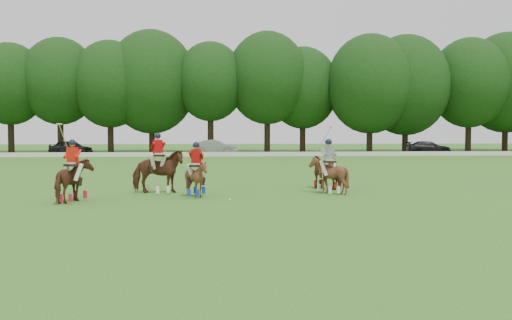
{
  "coord_description": "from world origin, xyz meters",
  "views": [
    {
      "loc": [
        0.45,
        -18.78,
        2.61
      ],
      "look_at": [
        2.11,
        4.2,
        1.4
      ],
      "focal_mm": 40.0,
      "sensor_mm": 36.0,
      "label": 1
    }
  ],
  "objects": [
    {
      "name": "polo_ball",
      "position": [
        0.99,
        2.14,
        0.04
      ],
      "size": [
        0.09,
        0.09,
        0.09
      ],
      "primitive_type": "sphere",
      "color": "white",
      "rests_on": "ground"
    },
    {
      "name": "polo_red_c",
      "position": [
        -0.27,
        3.45,
        0.76
      ],
      "size": [
        1.39,
        1.5,
        2.15
      ],
      "color": "#4C2514",
      "rests_on": "ground"
    },
    {
      "name": "polo_red_b",
      "position": [
        -1.89,
        4.84,
        0.92
      ],
      "size": [
        2.25,
        2.1,
        2.49
      ],
      "color": "#4C2514",
      "rests_on": "ground"
    },
    {
      "name": "boundary_rail",
      "position": [
        0.0,
        38.0,
        0.22
      ],
      "size": [
        120.0,
        0.1,
        0.44
      ],
      "primitive_type": "cube",
      "color": "white",
      "rests_on": "ground"
    },
    {
      "name": "car_right",
      "position": [
        24.02,
        42.5,
        0.7
      ],
      "size": [
        4.97,
        2.41,
        1.39
      ],
      "primitive_type": "imported",
      "rotation": [
        0.0,
        0.0,
        1.47
      ],
      "color": "black",
      "rests_on": "ground"
    },
    {
      "name": "car_mid",
      "position": [
        0.48,
        42.5,
        0.79
      ],
      "size": [
        4.92,
        2.13,
        1.57
      ],
      "primitive_type": "imported",
      "rotation": [
        0.0,
        0.0,
        1.47
      ],
      "color": "gray",
      "rests_on": "ground"
    },
    {
      "name": "polo_stripe_a",
      "position": [
        5.45,
        6.14,
        0.79
      ],
      "size": [
        1.77,
        1.83,
        2.74
      ],
      "color": "#4C2514",
      "rests_on": "ground"
    },
    {
      "name": "ground",
      "position": [
        0.0,
        0.0,
        0.0
      ],
      "size": [
        180.0,
        180.0,
        0.0
      ],
      "primitive_type": "plane",
      "color": "#326A1E",
      "rests_on": "ground"
    },
    {
      "name": "polo_stripe_b",
      "position": [
        5.09,
        4.19,
        0.8
      ],
      "size": [
        1.51,
        1.62,
        2.24
      ],
      "color": "#4C2514",
      "rests_on": "ground"
    },
    {
      "name": "tree_line",
      "position": [
        0.26,
        48.05,
        8.23
      ],
      "size": [
        117.98,
        14.32,
        14.75
      ],
      "color": "black",
      "rests_on": "ground"
    },
    {
      "name": "polo_red_a",
      "position": [
        -4.69,
        2.2,
        0.82
      ],
      "size": [
        1.24,
        1.99,
        2.81
      ],
      "color": "#4C2514",
      "rests_on": "ground"
    },
    {
      "name": "car_left",
      "position": [
        -14.72,
        42.5,
        0.78
      ],
      "size": [
        4.93,
        3.26,
        1.56
      ],
      "primitive_type": "imported",
      "rotation": [
        0.0,
        0.0,
        1.23
      ],
      "color": "black",
      "rests_on": "ground"
    }
  ]
}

